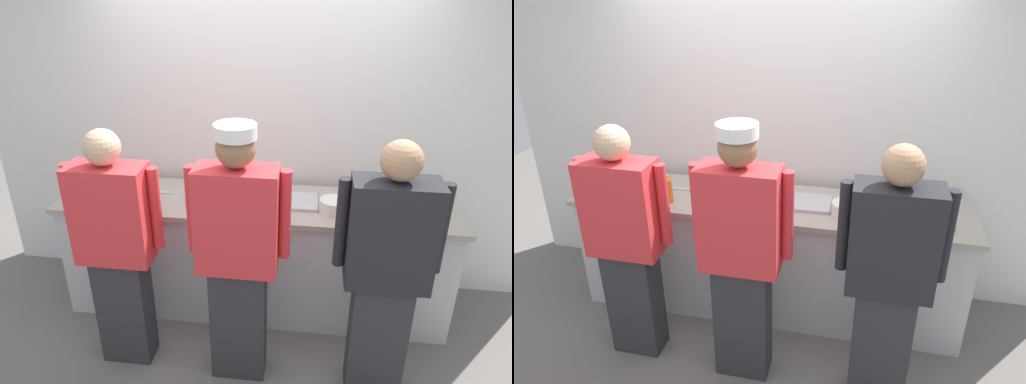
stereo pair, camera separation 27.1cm
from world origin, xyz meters
The scene contains 17 objects.
ground_plane centered at (0.00, 0.00, 0.00)m, with size 9.00×9.00×0.00m, color slate.
wall_back centered at (0.00, 0.81, 1.36)m, with size 4.61×0.10×2.73m.
prep_counter centered at (0.00, 0.35, 0.47)m, with size 2.94×0.66×0.93m.
chef_near_left centered at (-0.80, -0.32, 0.88)m, with size 0.61×0.24×1.66m.
chef_center centered at (-0.01, -0.36, 0.93)m, with size 0.62×0.24×1.73m.
chef_far_right centered at (0.86, -0.38, 0.90)m, with size 0.62×0.24×1.69m.
plate_stack_front centered at (-0.42, 0.31, 0.96)m, with size 0.19×0.19×0.05m.
plate_stack_rear centered at (0.57, 0.25, 0.98)m, with size 0.20×0.20×0.10m.
mixing_bowl_steel centered at (0.93, 0.35, 0.99)m, with size 0.39×0.39×0.10m, color #B7BABF.
sheet_tray centered at (0.19, 0.36, 0.95)m, with size 0.53×0.28×0.02m, color #B7BABF.
squeeze_bottle_primary centered at (-1.22, 0.42, 1.03)m, with size 0.05×0.05×0.20m.
squeeze_bottle_secondary centered at (-0.71, 0.17, 1.04)m, with size 0.06×0.06×0.21m.
ramekin_yellow_sauce centered at (1.14, 0.53, 0.96)m, with size 0.09×0.09×0.04m.
ramekin_orange_sauce centered at (-0.26, 0.43, 0.96)m, with size 0.10×0.10×0.05m.
ramekin_red_sauce centered at (1.23, 0.19, 0.96)m, with size 0.10×0.10×0.04m.
ramekin_green_sauce centered at (-0.95, 0.19, 0.96)m, with size 0.10×0.10×0.05m.
chefs_knife centered at (-0.80, 0.40, 0.94)m, with size 0.28×0.03×0.02m.
Camera 1 is at (0.40, -2.66, 2.43)m, focal length 32.09 mm.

